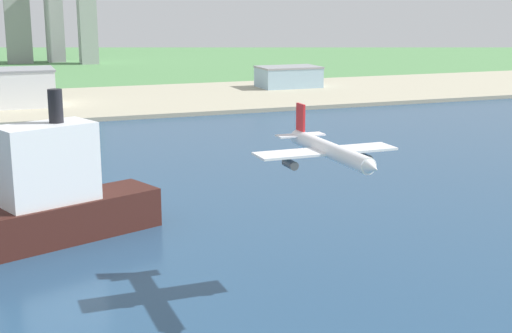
{
  "coord_description": "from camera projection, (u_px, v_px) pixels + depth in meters",
  "views": [
    {
      "loc": [
        -56.45,
        37.46,
        62.57
      ],
      "look_at": [
        8.6,
        212.73,
        19.44
      ],
      "focal_mm": 50.29,
      "sensor_mm": 36.0,
      "label": 1
    }
  ],
  "objects": [
    {
      "name": "airplane_landing",
      "position": [
        330.0,
        151.0,
        150.08
      ],
      "size": [
        31.19,
        36.12,
        11.27
      ],
      "color": "white"
    },
    {
      "name": "water_bay",
      "position": [
        198.0,
        212.0,
        218.21
      ],
      "size": [
        840.0,
        360.0,
        0.15
      ],
      "primitive_type": "cube",
      "color": "navy",
      "rests_on": "ground"
    },
    {
      "name": "cargo_ship",
      "position": [
        41.0,
        202.0,
        187.05
      ],
      "size": [
        68.08,
        38.74,
        40.41
      ],
      "color": "#381914",
      "rests_on": "water_bay"
    },
    {
      "name": "industrial_pier",
      "position": [
        88.0,
        102.0,
        446.33
      ],
      "size": [
        840.0,
        140.0,
        2.5
      ],
      "primitive_type": "cube",
      "color": "#ABA48A",
      "rests_on": "ground"
    },
    {
      "name": "ground_plane",
      "position": [
        155.0,
        170.0,
        273.04
      ],
      "size": [
        2400.0,
        2400.0,
        0.0
      ],
      "primitive_type": "plane",
      "color": "#51874E"
    },
    {
      "name": "warehouse_annex",
      "position": [
        288.0,
        77.0,
        513.99
      ],
      "size": [
        43.3,
        28.79,
        14.83
      ],
      "color": "#99BCD1",
      "rests_on": "industrial_pier"
    }
  ]
}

